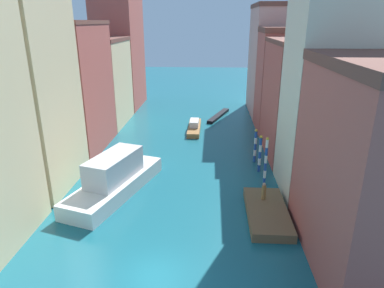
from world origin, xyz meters
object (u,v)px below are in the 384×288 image
object	(u,v)px
mooring_pole_0	(266,161)
gondola_black	(219,116)
motorboat_0	(194,127)
mooring_pole_1	(260,153)
mooring_pole_2	(255,145)
person_on_dock	(264,192)
vaporetto_white	(115,178)
waterfront_dock	(267,212)

from	to	relation	value
mooring_pole_0	gondola_black	xyz separation A→B (m)	(-3.98, 24.55, -2.25)
motorboat_0	mooring_pole_0	bearing A→B (deg)	-66.16
mooring_pole_1	mooring_pole_2	bearing A→B (deg)	93.61
person_on_dock	motorboat_0	size ratio (longest dim) A/B	0.19
vaporetto_white	motorboat_0	size ratio (longest dim) A/B	1.59
mooring_pole_0	mooring_pole_1	world-z (taller)	mooring_pole_0
person_on_dock	mooring_pole_0	distance (m)	4.28
person_on_dock	gondola_black	size ratio (longest dim) A/B	0.18
waterfront_dock	motorboat_0	xyz separation A→B (m)	(-7.03, 22.79, 0.16)
motorboat_0	person_on_dock	bearing A→B (deg)	-71.99
person_on_dock	mooring_pole_0	bearing A→B (deg)	80.65
waterfront_dock	gondola_black	xyz separation A→B (m)	(-3.43, 30.17, -0.13)
mooring_pole_0	mooring_pole_2	distance (m)	5.86
waterfront_dock	mooring_pole_0	distance (m)	6.03
vaporetto_white	waterfront_dock	bearing A→B (deg)	-14.29
vaporetto_white	motorboat_0	xyz separation A→B (m)	(6.20, 19.42, -0.89)
waterfront_dock	mooring_pole_1	world-z (taller)	mooring_pole_1
mooring_pole_1	motorboat_0	xyz separation A→B (m)	(-7.49, 13.97, -1.52)
mooring_pole_2	gondola_black	distance (m)	19.17
waterfront_dock	mooring_pole_1	size ratio (longest dim) A/B	1.83
person_on_dock	waterfront_dock	bearing A→B (deg)	-85.54
waterfront_dock	mooring_pole_1	distance (m)	8.99
person_on_dock	gondola_black	xyz separation A→B (m)	(-3.31, 28.64, -1.19)
person_on_dock	motorboat_0	world-z (taller)	person_on_dock
mooring_pole_1	motorboat_0	distance (m)	15.92
gondola_black	motorboat_0	bearing A→B (deg)	-115.98
waterfront_dock	vaporetto_white	bearing A→B (deg)	165.71
person_on_dock	gondola_black	bearing A→B (deg)	96.59
person_on_dock	gondola_black	world-z (taller)	person_on_dock
person_on_dock	motorboat_0	distance (m)	22.37
mooring_pole_2	gondola_black	xyz separation A→B (m)	(-3.72, 18.72, -1.73)
mooring_pole_0	vaporetto_white	size ratio (longest dim) A/B	0.39
mooring_pole_0	mooring_pole_1	distance (m)	3.22
motorboat_0	mooring_pole_2	bearing A→B (deg)	-57.15
person_on_dock	mooring_pole_1	size ratio (longest dim) A/B	0.38
mooring_pole_2	waterfront_dock	bearing A→B (deg)	-91.45
mooring_pole_0	gondola_black	world-z (taller)	mooring_pole_0
motorboat_0	vaporetto_white	bearing A→B (deg)	-107.70
gondola_black	mooring_pole_2	bearing A→B (deg)	-78.76
waterfront_dock	mooring_pole_2	bearing A→B (deg)	88.55
person_on_dock	motorboat_0	xyz separation A→B (m)	(-6.91, 21.25, -0.90)
mooring_pole_2	mooring_pole_0	bearing A→B (deg)	-87.41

